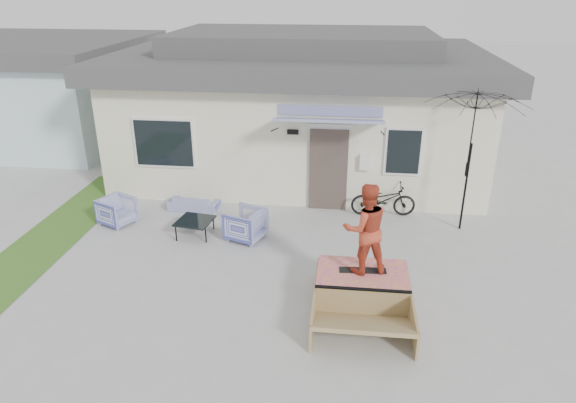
# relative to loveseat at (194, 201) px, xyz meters

# --- Properties ---
(ground) EXTENTS (90.00, 90.00, 0.00)m
(ground) POSITION_rel_loveseat_xyz_m (2.38, -3.97, -0.25)
(ground) COLOR #A2A2A1
(ground) RESTS_ON ground
(grass_strip) EXTENTS (1.40, 8.00, 0.01)m
(grass_strip) POSITION_rel_loveseat_xyz_m (-2.82, -1.97, -0.25)
(grass_strip) COLOR #345F20
(grass_strip) RESTS_ON ground
(house) EXTENTS (10.80, 8.49, 4.10)m
(house) POSITION_rel_loveseat_xyz_m (2.38, 4.02, 1.69)
(house) COLOR beige
(house) RESTS_ON ground
(neighbor_house) EXTENTS (8.60, 7.60, 3.50)m
(neighbor_house) POSITION_rel_loveseat_xyz_m (-8.12, 6.03, 1.53)
(neighbor_house) COLOR silver
(neighbor_house) RESTS_ON ground
(loveseat) EXTENTS (1.32, 0.49, 0.50)m
(loveseat) POSITION_rel_loveseat_xyz_m (0.00, 0.00, 0.00)
(loveseat) COLOR #343C99
(loveseat) RESTS_ON ground
(armchair_left) EXTENTS (0.92, 0.94, 0.74)m
(armchair_left) POSITION_rel_loveseat_xyz_m (-1.58, -1.01, 0.12)
(armchair_left) COLOR #343C99
(armchair_left) RESTS_ON ground
(armchair_right) EXTENTS (0.94, 0.97, 0.79)m
(armchair_right) POSITION_rel_loveseat_xyz_m (1.62, -1.42, 0.14)
(armchair_right) COLOR #343C99
(armchair_right) RESTS_ON ground
(coffee_table) EXTENTS (0.87, 0.87, 0.38)m
(coffee_table) POSITION_rel_loveseat_xyz_m (0.43, -1.37, -0.06)
(coffee_table) COLOR black
(coffee_table) RESTS_ON ground
(bicycle) EXTENTS (1.63, 0.68, 1.02)m
(bicycle) POSITION_rel_loveseat_xyz_m (4.77, 0.26, 0.26)
(bicycle) COLOR black
(bicycle) RESTS_ON ground
(patio_umbrella) EXTENTS (2.58, 2.44, 2.20)m
(patio_umbrella) POSITION_rel_loveseat_xyz_m (6.56, -0.30, 1.50)
(patio_umbrella) COLOR black
(patio_umbrella) RESTS_ON ground
(skate_ramp) EXTENTS (1.66, 2.21, 0.55)m
(skate_ramp) POSITION_rel_loveseat_xyz_m (4.21, -3.52, 0.02)
(skate_ramp) COLOR olive
(skate_ramp) RESTS_ON ground
(skateboard) EXTENTS (0.87, 0.27, 0.05)m
(skateboard) POSITION_rel_loveseat_xyz_m (4.21, -3.47, 0.33)
(skateboard) COLOR black
(skateboard) RESTS_ON skate_ramp
(skater) EXTENTS (0.97, 0.84, 1.69)m
(skater) POSITION_rel_loveseat_xyz_m (4.21, -3.47, 1.20)
(skater) COLOR #B84028
(skater) RESTS_ON skateboard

